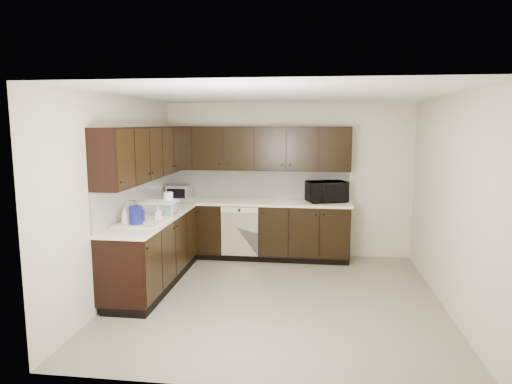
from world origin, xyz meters
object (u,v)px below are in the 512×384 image
microwave (326,192)px  toaster_oven (179,192)px  sink (145,226)px  blue_pitcher (136,216)px  storage_bin (159,208)px

microwave → toaster_oven: 2.38m
sink → blue_pitcher: size_ratio=3.44×
microwave → storage_bin: size_ratio=1.30×
toaster_oven → storage_bin: 1.28m
toaster_oven → sink: bearing=-86.7°
microwave → storage_bin: bearing=-171.1°
microwave → blue_pitcher: microwave is taller
toaster_oven → storage_bin: size_ratio=0.82×
sink → toaster_oven: bearing=92.3°
microwave → blue_pitcher: size_ratio=2.47×
sink → microwave: bearing=37.2°
sink → toaster_oven: size_ratio=2.22×
sink → storage_bin: bearing=83.5°
sink → blue_pitcher: (-0.01, -0.25, 0.18)m
toaster_oven → blue_pitcher: 1.95m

